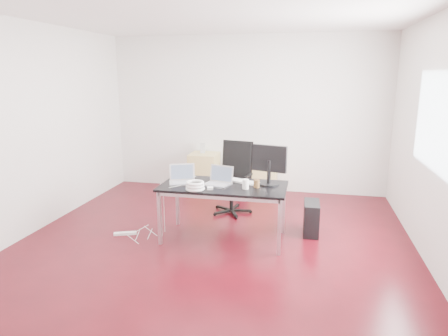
% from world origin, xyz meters
% --- Properties ---
extents(room_shell, '(5.00, 5.00, 5.00)m').
position_xyz_m(room_shell, '(0.04, 0.00, 1.40)').
color(room_shell, '#39060D').
rests_on(room_shell, ground).
extents(desk, '(1.60, 0.80, 0.73)m').
position_xyz_m(desk, '(0.09, 0.12, 0.68)').
color(desk, black).
rests_on(desk, ground).
extents(office_chair, '(0.56, 0.58, 1.08)m').
position_xyz_m(office_chair, '(0.01, 1.21, 0.61)').
color(office_chair, black).
rests_on(office_chair, ground).
extents(filing_cabinet_left, '(0.50, 0.50, 0.70)m').
position_xyz_m(filing_cabinet_left, '(-0.74, 2.23, 0.35)').
color(filing_cabinet_left, tan).
rests_on(filing_cabinet_left, ground).
extents(filing_cabinet_right, '(0.50, 0.50, 0.70)m').
position_xyz_m(filing_cabinet_right, '(0.34, 2.23, 0.35)').
color(filing_cabinet_right, tan).
rests_on(filing_cabinet_right, ground).
extents(pc_tower, '(0.21, 0.46, 0.44)m').
position_xyz_m(pc_tower, '(1.21, 0.53, 0.22)').
color(pc_tower, black).
rests_on(pc_tower, ground).
extents(wastebasket, '(0.30, 0.30, 0.28)m').
position_xyz_m(wastebasket, '(0.03, 2.06, 0.14)').
color(wastebasket, black).
rests_on(wastebasket, ground).
extents(power_strip, '(0.30, 0.16, 0.04)m').
position_xyz_m(power_strip, '(-1.24, -0.05, 0.02)').
color(power_strip, white).
rests_on(power_strip, ground).
extents(laptop_left, '(0.40, 0.35, 0.23)m').
position_xyz_m(laptop_left, '(-0.47, 0.12, 0.79)').
color(laptop_left, silver).
rests_on(laptop_left, desk).
extents(laptop_right, '(0.38, 0.33, 0.23)m').
position_xyz_m(laptop_right, '(0.02, 0.13, 0.79)').
color(laptop_right, silver).
rests_on(laptop_right, desk).
extents(monitor, '(0.45, 0.26, 0.51)m').
position_xyz_m(monitor, '(0.65, 0.27, 1.01)').
color(monitor, black).
rests_on(monitor, desk).
extents(keyboard, '(0.46, 0.31, 0.02)m').
position_xyz_m(keyboard, '(0.31, 0.29, 0.74)').
color(keyboard, white).
rests_on(keyboard, desk).
extents(cup_white, '(0.11, 0.11, 0.12)m').
position_xyz_m(cup_white, '(0.39, 0.00, 0.79)').
color(cup_white, white).
rests_on(cup_white, desk).
extents(cup_brown, '(0.09, 0.09, 0.10)m').
position_xyz_m(cup_brown, '(0.52, 0.09, 0.78)').
color(cup_brown, brown).
rests_on(cup_brown, desk).
extents(cable_coil, '(0.24, 0.24, 0.11)m').
position_xyz_m(cable_coil, '(-0.20, -0.17, 0.78)').
color(cable_coil, white).
rests_on(cable_coil, desk).
extents(power_adapter, '(0.08, 0.08, 0.03)m').
position_xyz_m(power_adapter, '(-0.03, -0.11, 0.74)').
color(power_adapter, white).
rests_on(power_adapter, desk).
extents(speaker, '(0.10, 0.10, 0.18)m').
position_xyz_m(speaker, '(-0.78, 2.28, 0.79)').
color(speaker, '#9E9E9E').
rests_on(speaker, filing_cabinet_left).
extents(navy_garment, '(0.31, 0.25, 0.09)m').
position_xyz_m(navy_garment, '(0.36, 2.17, 0.74)').
color(navy_garment, black).
rests_on(navy_garment, filing_cabinet_right).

